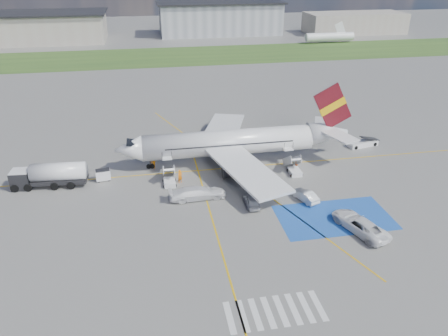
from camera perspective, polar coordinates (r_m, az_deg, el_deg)
The scene contains 23 objects.
ground at distance 56.37m, azimuth 3.21°, elevation -5.28°, with size 400.00×400.00×0.00m, color #60605E.
grass_strip at distance 145.15m, azimuth -5.74°, elevation 14.34°, with size 400.00×30.00×0.01m, color #2D4C1E.
taxiway_line_main at distance 66.64m, azimuth 0.84°, elevation 0.01°, with size 120.00×0.20×0.01m, color gold.
taxiway_line_cross at distance 47.45m, azimuth 0.05°, elevation -12.06°, with size 0.20×60.00×0.01m, color gold.
taxiway_line_diag at distance 66.64m, azimuth 0.84°, elevation 0.01°, with size 0.20×60.00×0.01m, color gold.
staging_box at distance 56.18m, azimuth 14.21°, elevation -6.25°, with size 14.00×8.00×0.01m, color #1C4DA8.
crosswalk at distance 42.22m, azimuth 6.64°, elevation -18.11°, with size 9.00×4.00×0.01m.
terminal_west at distance 183.49m, azimuth -25.01°, elevation 16.21°, with size 60.00×22.00×10.00m, color gray.
terminal_centre at distance 185.90m, azimuth -0.53°, elevation 18.92°, with size 48.00×18.00×12.00m, color gray.
terminal_east at distance 196.68m, azimuth 16.66°, elevation 17.71°, with size 40.00×16.00×8.00m, color gray.
airliner at distance 67.31m, azimuth 1.78°, elevation 3.44°, with size 36.81×32.95×11.92m.
airstairs_fwd at distance 62.42m, azimuth -7.15°, elevation -1.49°, with size 1.90×5.20×3.60m.
airstairs_aft at distance 65.75m, azimuth 9.12°, elevation -0.13°, with size 1.90×5.20×3.60m.
fuel_tanker at distance 65.51m, azimuth -21.77°, elevation -1.07°, with size 10.31×3.53×3.46m.
gpu_cart at distance 65.06m, azimuth -15.51°, elevation -0.95°, with size 2.21×1.60×1.70m.
belt_loader at distance 77.91m, azimuth 17.67°, elevation 3.05°, with size 5.82×2.98×1.68m.
car_silver_a at distance 56.70m, azimuth 3.62°, elevation -4.27°, with size 1.64×4.08×1.39m, color #AAACB1.
car_silver_b at distance 58.72m, azimuth 10.52°, elevation -3.54°, with size 1.50×4.31×1.42m, color #B6B9BE.
van_white_a at distance 53.88m, azimuth 17.35°, elevation -6.81°, with size 2.75×5.96×2.24m, color white.
van_white_b at distance 58.01m, azimuth -3.49°, elevation -3.04°, with size 2.31×5.69×2.23m, color white.
crew_fwd at distance 62.30m, azimuth -5.75°, elevation -1.08°, with size 0.72×0.47×1.98m, color orange.
crew_nose at distance 67.02m, azimuth -9.24°, elevation 0.73°, with size 0.95×0.74×1.95m, color orange.
crew_aft at distance 66.99m, azimuth 9.46°, elevation 0.52°, with size 0.92×0.38×1.56m, color #F2570C.
Camera 1 is at (-11.80, -46.67, 29.34)m, focal length 35.00 mm.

